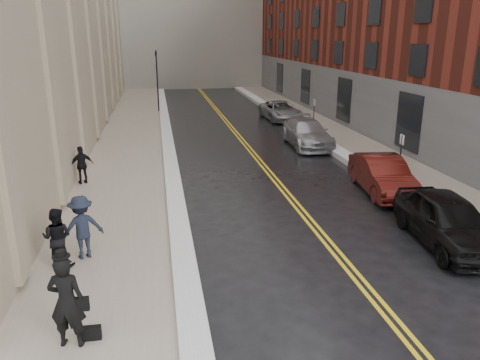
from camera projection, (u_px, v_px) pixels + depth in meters
name	position (u px, v px, depth m)	size (l,w,h in m)	color
ground	(270.00, 287.00, 12.49)	(160.00, 160.00, 0.00)	black
sidewalk_left	(128.00, 151.00, 26.75)	(4.00, 64.00, 0.15)	gray
sidewalk_right	(351.00, 142.00, 29.00)	(3.00, 64.00, 0.15)	gray
lane_stripe_a	(246.00, 147.00, 27.92)	(0.12, 64.00, 0.01)	gold
lane_stripe_b	(250.00, 147.00, 27.96)	(0.12, 64.00, 0.01)	gold
snow_ridge_left	(169.00, 148.00, 27.12)	(0.70, 60.80, 0.26)	white
snow_ridge_right	(322.00, 142.00, 28.67)	(0.85, 60.80, 0.30)	white
traffic_signal	(157.00, 76.00, 39.33)	(0.18, 0.15, 5.20)	black
parking_sign_near	(401.00, 154.00, 20.92)	(0.06, 0.35, 2.23)	black
parking_sign_far	(314.00, 112.00, 32.20)	(0.06, 0.35, 2.23)	black
car_black	(447.00, 220.00, 14.84)	(1.96, 4.86, 1.66)	black
car_maroon	(382.00, 175.00, 19.75)	(1.65, 4.73, 1.56)	#48100D
car_silver_near	(307.00, 133.00, 28.07)	(2.22, 5.47, 1.59)	#999BA0
car_silver_far	(281.00, 111.00, 36.67)	(2.41, 5.22, 1.45)	#929399
pedestrian_main	(67.00, 302.00, 9.65)	(0.75, 0.49, 2.07)	black
pedestrian_a	(57.00, 238.00, 13.09)	(0.85, 0.66, 1.74)	black
pedestrian_b	(82.00, 227.00, 13.60)	(1.23, 0.71, 1.91)	black
pedestrian_c	(82.00, 165.00, 20.49)	(0.98, 0.41, 1.68)	black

